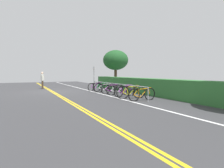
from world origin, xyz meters
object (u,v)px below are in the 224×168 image
object	(u,v)px
bicycle_5	(125,91)
tree_near_left	(116,60)
bicycle_0	(96,86)
sign_post_near	(94,75)
bicycle_3	(112,89)
bicycle_6	(131,92)
bicycle_2	(106,88)
bicycle_7	(142,94)
bicycle_4	(119,90)
bike_rack	(114,86)
bicycle_1	(102,87)
pedestrian	(42,79)

from	to	relation	value
bicycle_5	tree_near_left	size ratio (longest dim) A/B	0.44
bicycle_0	sign_post_near	distance (m)	1.61
bicycle_3	bicycle_6	size ratio (longest dim) A/B	1.00
bicycle_2	bicycle_7	world-z (taller)	same
sign_post_near	tree_near_left	size ratio (longest dim) A/B	0.54
bicycle_4	tree_near_left	world-z (taller)	tree_near_left
bicycle_2	bike_rack	bearing A→B (deg)	1.87
bicycle_1	tree_near_left	xyz separation A→B (m)	(-3.64, 3.11, 2.41)
bicycle_7	sign_post_near	distance (m)	7.75
sign_post_near	bicycle_0	bearing A→B (deg)	-13.78
bicycle_0	bicycle_4	distance (m)	3.68
bicycle_6	tree_near_left	xyz separation A→B (m)	(-8.16, 3.32, 2.40)
bicycle_5	bicycle_6	world-z (taller)	bicycle_6
bicycle_0	pedestrian	world-z (taller)	pedestrian
bicycle_4	bicycle_7	size ratio (longest dim) A/B	0.98
bicycle_6	sign_post_near	distance (m)	6.83
bicycle_5	sign_post_near	xyz separation A→B (m)	(-5.85, 0.22, 0.90)
bicycle_5	pedestrian	world-z (taller)	pedestrian
bicycle_3	bike_rack	bearing A→B (deg)	-6.83
bicycle_6	pedestrian	world-z (taller)	pedestrian
bicycle_6	bicycle_3	bearing A→B (deg)	176.34
bicycle_2	pedestrian	distance (m)	6.76
pedestrian	sign_post_near	world-z (taller)	sign_post_near
bike_rack	bicycle_0	bearing A→B (deg)	-178.58
bicycle_4	bicycle_3	bearing A→B (deg)	-178.14
bicycle_1	tree_near_left	bearing A→B (deg)	139.41
bicycle_4	bicycle_5	distance (m)	0.90
bicycle_7	sign_post_near	xyz separation A→B (m)	(-7.69, 0.26, 0.91)
bicycle_3	bicycle_5	world-z (taller)	bicycle_5
bike_rack	bicycle_4	distance (m)	0.56
bicycle_2	pedestrian	size ratio (longest dim) A/B	1.08
bicycle_1	tree_near_left	distance (m)	5.36
sign_post_near	bicycle_1	bearing A→B (deg)	-3.99
bike_rack	pedestrian	distance (m)	7.89
tree_near_left	sign_post_near	bearing A→B (deg)	-64.72
bike_rack	bicycle_5	xyz separation A→B (m)	(1.39, 0.01, -0.22)
bicycle_1	bike_rack	bearing A→B (deg)	-2.02
bicycle_2	sign_post_near	xyz separation A→B (m)	(-3.13, 0.28, 0.91)
bike_rack	bicycle_2	xyz separation A→B (m)	(-1.33, -0.04, -0.23)
bicycle_2	bicycle_6	distance (m)	3.64
bicycle_0	bicycle_7	size ratio (longest dim) A/B	0.97
bicycle_7	bicycle_1	bearing A→B (deg)	178.92
pedestrian	tree_near_left	size ratio (longest dim) A/B	0.41
bicycle_4	bicycle_5	bearing A→B (deg)	-4.21
bicycle_0	bicycle_6	distance (m)	5.49
bicycle_2	bicycle_6	bearing A→B (deg)	-1.26
bicycle_4	sign_post_near	size ratio (longest dim) A/B	0.81
bicycle_0	pedestrian	size ratio (longest dim) A/B	1.07
bike_rack	bicycle_1	world-z (taller)	bike_rack
bicycle_2	bicycle_7	distance (m)	4.56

